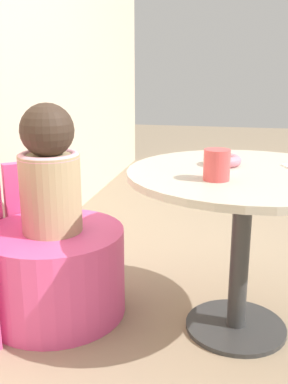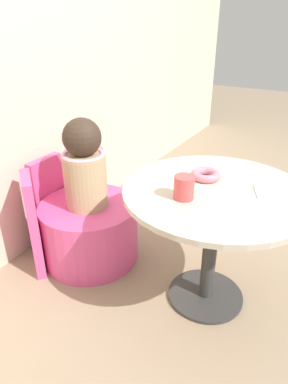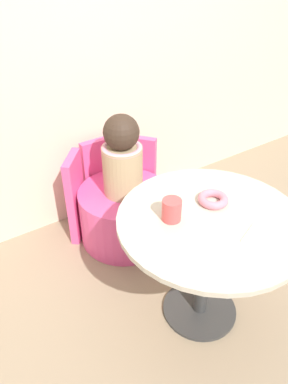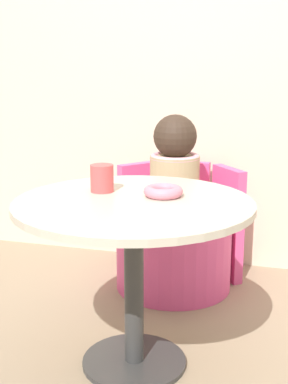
% 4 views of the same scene
% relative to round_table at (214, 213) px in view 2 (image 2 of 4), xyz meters
% --- Properties ---
extents(ground_plane, '(12.00, 12.00, 0.00)m').
position_rel_round_table_xyz_m(ground_plane, '(0.09, 0.02, -0.51)').
color(ground_plane, gray).
extents(back_wall, '(6.00, 0.06, 2.40)m').
position_rel_round_table_xyz_m(back_wall, '(0.09, 1.15, 0.69)').
color(back_wall, beige).
rests_on(back_wall, ground_plane).
extents(round_table, '(0.84, 0.84, 0.63)m').
position_rel_round_table_xyz_m(round_table, '(0.00, 0.00, 0.00)').
color(round_table, '#333333').
rests_on(round_table, ground_plane).
extents(tub_chair, '(0.57, 0.57, 0.36)m').
position_rel_round_table_xyz_m(tub_chair, '(-0.02, 0.73, -0.33)').
color(tub_chair, '#E54C8C').
rests_on(tub_chair, ground_plane).
extents(booth_backrest, '(0.66, 0.24, 0.58)m').
position_rel_round_table_xyz_m(booth_backrest, '(-0.02, 0.97, -0.22)').
color(booth_backrest, '#E54C8C').
rests_on(booth_backrest, ground_plane).
extents(child_figure, '(0.24, 0.24, 0.50)m').
position_rel_round_table_xyz_m(child_figure, '(-0.02, 0.73, 0.09)').
color(child_figure, tan).
rests_on(child_figure, tub_chair).
extents(donut, '(0.14, 0.14, 0.04)m').
position_rel_round_table_xyz_m(donut, '(0.08, 0.08, 0.14)').
color(donut, pink).
rests_on(donut, round_table).
extents(cup, '(0.09, 0.09, 0.10)m').
position_rel_round_table_xyz_m(cup, '(-0.15, 0.09, 0.17)').
color(cup, '#DB4C4C').
rests_on(cup, round_table).
extents(paper_napkin, '(0.18, 0.18, 0.01)m').
position_rel_round_table_xyz_m(paper_napkin, '(0.08, -0.22, 0.12)').
color(paper_napkin, white).
rests_on(paper_napkin, round_table).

